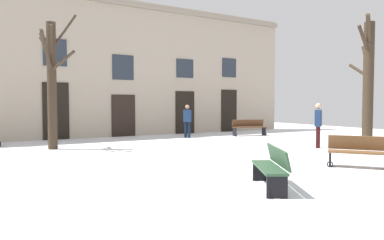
{
  "coord_description": "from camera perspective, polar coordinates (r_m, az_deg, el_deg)",
  "views": [
    {
      "loc": [
        -6.26,
        -9.18,
        1.74
      ],
      "look_at": [
        0.0,
        1.79,
        1.16
      ],
      "focal_mm": 32.63,
      "sensor_mm": 36.0,
      "label": 1
    }
  ],
  "objects": [
    {
      "name": "building_facade",
      "position": [
        19.47,
        -10.9,
        8.37
      ],
      "size": [
        21.33,
        0.6,
        7.34
      ],
      "color": "tan",
      "rests_on": "ground"
    },
    {
      "name": "bench_back_to_back_left",
      "position": [
        10.6,
        25.61,
        -4.68
      ],
      "size": [
        1.36,
        1.53,
        0.87
      ],
      "rotation": [
        0.0,
        0.0,
        5.39
      ],
      "color": "brown",
      "rests_on": "ground"
    },
    {
      "name": "person_near_bench",
      "position": [
        14.65,
        19.93,
        -0.45
      ],
      "size": [
        0.44,
        0.39,
        1.78
      ],
      "rotation": [
        0.0,
        0.0,
        3.7
      ],
      "color": "#350F0F",
      "rests_on": "ground"
    },
    {
      "name": "tree_center",
      "position": [
        14.47,
        -21.95,
        6.18
      ],
      "size": [
        1.47,
        2.33,
        5.25
      ],
      "color": "#382B1E",
      "rests_on": "ground"
    },
    {
      "name": "bench_far_corner",
      "position": [
        19.49,
        9.29,
        -1.15
      ],
      "size": [
        1.96,
        0.94,
        0.89
      ],
      "rotation": [
        0.0,
        0.0,
        6.04
      ],
      "color": "#51331E",
      "rests_on": "ground"
    },
    {
      "name": "ground_plane",
      "position": [
        11.25,
        4.56,
        -6.29
      ],
      "size": [
        34.13,
        34.13,
        0.0
      ],
      "primitive_type": "plane",
      "color": "white"
    },
    {
      "name": "tree_left_of_center",
      "position": [
        15.0,
        26.81,
        5.53
      ],
      "size": [
        1.67,
        1.57,
        4.98
      ],
      "color": "#382B1E",
      "rests_on": "ground"
    },
    {
      "name": "bench_facing_shops",
      "position": [
        7.4,
        12.8,
        -7.51
      ],
      "size": [
        1.21,
        1.63,
        0.86
      ],
      "rotation": [
        0.0,
        0.0,
        4.19
      ],
      "color": "#2D4C33",
      "rests_on": "ground"
    },
    {
      "name": "person_crossing_plaza",
      "position": [
        17.97,
        -0.76,
        0.09
      ],
      "size": [
        0.42,
        0.43,
        1.71
      ],
      "rotation": [
        0.0,
        0.0,
        2.33
      ],
      "color": "black",
      "rests_on": "ground"
    }
  ]
}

